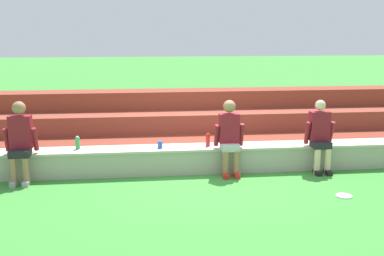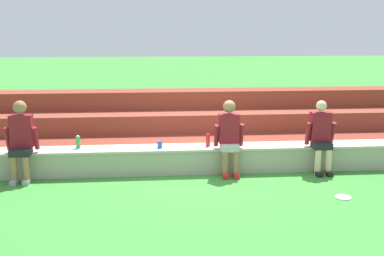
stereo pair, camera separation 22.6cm
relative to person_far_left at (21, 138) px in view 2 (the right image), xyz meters
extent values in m
plane|color=#388433|center=(3.18, 0.00, -0.74)|extent=(80.00, 80.00, 0.00)
cube|color=#A8A08E|center=(3.18, 0.25, -0.51)|extent=(9.56, 0.51, 0.46)
cube|color=#BCB39F|center=(3.18, 0.25, -0.29)|extent=(9.60, 0.55, 0.04)
cube|color=maroon|center=(3.18, 1.19, -0.54)|extent=(11.12, 0.73, 0.40)
cube|color=brown|center=(3.18, 1.92, -0.34)|extent=(11.12, 0.73, 0.81)
cube|color=brown|center=(3.18, 2.65, -0.13)|extent=(11.12, 0.73, 1.21)
cylinder|color=#996B4C|center=(-0.10, -0.20, -0.51)|extent=(0.11, 0.11, 0.46)
cylinder|color=#996B4C|center=(0.10, -0.20, -0.51)|extent=(0.11, 0.11, 0.46)
cube|color=#99999E|center=(-0.10, -0.24, -0.70)|extent=(0.10, 0.22, 0.08)
cube|color=#99999E|center=(0.10, -0.24, -0.70)|extent=(0.10, 0.22, 0.08)
cube|color=black|center=(0.00, -0.07, -0.22)|extent=(0.33, 0.31, 0.12)
cube|color=maroon|center=(0.00, 0.07, 0.12)|extent=(0.37, 0.20, 0.56)
sphere|color=#996B4C|center=(0.00, 0.07, 0.53)|extent=(0.22, 0.22, 0.22)
cylinder|color=maroon|center=(-0.24, 0.05, -0.01)|extent=(0.08, 0.20, 0.43)
cylinder|color=maroon|center=(0.24, 0.05, -0.01)|extent=(0.08, 0.20, 0.42)
cylinder|color=#996B4C|center=(3.50, -0.17, -0.51)|extent=(0.11, 0.11, 0.46)
cylinder|color=#996B4C|center=(3.69, -0.17, -0.51)|extent=(0.11, 0.11, 0.46)
cube|color=red|center=(3.50, -0.21, -0.70)|extent=(0.10, 0.22, 0.08)
cube|color=red|center=(3.69, -0.21, -0.70)|extent=(0.10, 0.22, 0.08)
cube|color=#B2B2B7|center=(3.60, -0.06, -0.22)|extent=(0.32, 0.28, 0.12)
cube|color=maroon|center=(3.60, 0.05, 0.10)|extent=(0.35, 0.20, 0.53)
sphere|color=#996B4C|center=(3.60, 0.05, 0.49)|extent=(0.22, 0.22, 0.22)
cylinder|color=maroon|center=(3.37, 0.03, -0.02)|extent=(0.08, 0.22, 0.42)
cylinder|color=maroon|center=(3.82, 0.03, -0.02)|extent=(0.08, 0.19, 0.43)
cylinder|color=beige|center=(5.18, -0.19, -0.51)|extent=(0.11, 0.11, 0.46)
cylinder|color=beige|center=(5.37, -0.19, -0.51)|extent=(0.11, 0.11, 0.46)
cube|color=black|center=(5.18, -0.23, -0.70)|extent=(0.10, 0.22, 0.08)
cube|color=black|center=(5.37, -0.23, -0.70)|extent=(0.10, 0.22, 0.08)
cube|color=black|center=(5.27, -0.07, -0.22)|extent=(0.32, 0.30, 0.12)
cube|color=maroon|center=(5.27, 0.05, 0.10)|extent=(0.35, 0.20, 0.53)
sphere|color=beige|center=(5.27, 0.05, 0.48)|extent=(0.19, 0.19, 0.19)
cylinder|color=maroon|center=(5.05, 0.03, -0.02)|extent=(0.08, 0.18, 0.43)
cylinder|color=maroon|center=(5.50, 0.03, -0.02)|extent=(0.08, 0.20, 0.42)
cylinder|color=green|center=(0.91, 0.31, -0.16)|extent=(0.08, 0.08, 0.21)
cylinder|color=white|center=(0.91, 0.31, -0.05)|extent=(0.05, 0.05, 0.02)
cylinder|color=red|center=(3.25, 0.26, -0.16)|extent=(0.08, 0.08, 0.22)
cylinder|color=red|center=(3.25, 0.26, -0.04)|extent=(0.05, 0.05, 0.02)
cylinder|color=blue|center=(2.37, 0.20, -0.21)|extent=(0.09, 0.09, 0.13)
cylinder|color=white|center=(5.17, -1.36, -0.73)|extent=(0.25, 0.25, 0.02)
camera|label=1|loc=(2.00, -7.95, 1.79)|focal=43.59mm
camera|label=2|loc=(2.23, -7.97, 1.79)|focal=43.59mm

